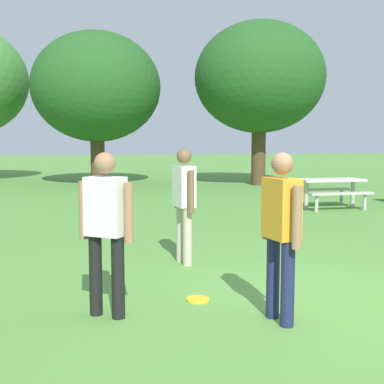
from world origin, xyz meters
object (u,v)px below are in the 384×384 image
(person_thrower, at_px, (184,198))
(person_catcher, at_px, (281,226))
(tree_far_right, at_px, (259,78))
(picnic_table_near, at_px, (330,187))
(person_bystander, at_px, (106,223))
(frisbee, at_px, (198,299))
(tree_broad_center, at_px, (96,87))

(person_thrower, bearing_deg, person_catcher, -81.83)
(person_thrower, xyz_separation_m, tree_far_right, (5.88, 11.92, 3.28))
(person_thrower, height_order, person_catcher, same)
(person_thrower, xyz_separation_m, picnic_table_near, (5.07, 4.87, -0.38))
(person_bystander, height_order, frisbee, person_bystander)
(tree_far_right, bearing_deg, frisbee, -114.23)
(picnic_table_near, bearing_deg, person_bystander, -132.85)
(person_catcher, bearing_deg, picnic_table_near, 57.43)
(person_bystander, bearing_deg, person_catcher, -19.24)
(person_bystander, distance_m, frisbee, 1.39)
(frisbee, bearing_deg, picnic_table_near, 50.97)
(frisbee, height_order, tree_broad_center, tree_broad_center)
(person_bystander, bearing_deg, person_thrower, 57.24)
(person_thrower, distance_m, frisbee, 1.94)
(person_catcher, relative_size, frisbee, 6.41)
(person_catcher, distance_m, tree_broad_center, 16.49)
(person_bystander, bearing_deg, picnic_table_near, 47.15)
(person_thrower, distance_m, person_catcher, 2.53)
(frisbee, bearing_deg, tree_broad_center, 90.36)
(picnic_table_near, xyz_separation_m, tree_far_right, (0.80, 7.05, 3.66))
(person_thrower, bearing_deg, tree_broad_center, 91.43)
(frisbee, distance_m, tree_far_right, 15.50)
(person_thrower, height_order, tree_far_right, tree_far_right)
(person_thrower, bearing_deg, frisbee, -98.25)
(person_bystander, height_order, tree_far_right, tree_far_right)
(frisbee, xyz_separation_m, picnic_table_near, (5.32, 6.56, 0.55))
(frisbee, xyz_separation_m, tree_broad_center, (-0.10, 15.39, 3.86))
(person_bystander, xyz_separation_m, picnic_table_near, (6.32, 6.82, -0.38))
(person_thrower, relative_size, person_catcher, 1.00)
(tree_far_right, bearing_deg, tree_broad_center, 164.00)
(person_catcher, relative_size, picnic_table_near, 0.94)
(tree_broad_center, relative_size, tree_far_right, 0.95)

